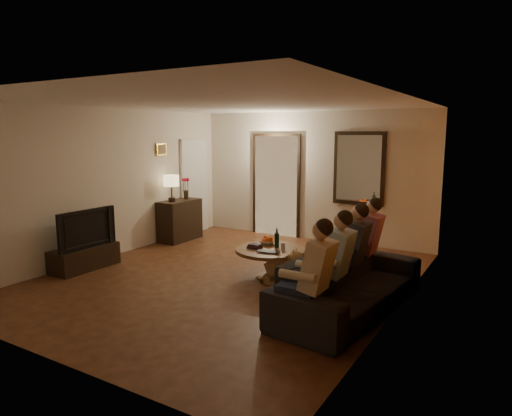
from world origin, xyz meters
The scene contains 33 objects.
floor centered at (0.00, 0.00, 0.00)m, with size 5.00×6.00×0.01m, color #402111.
ceiling centered at (0.00, 0.00, 2.60)m, with size 5.00×6.00×0.01m, color white.
back_wall centered at (0.00, 3.00, 1.30)m, with size 5.00×0.02×2.60m, color beige.
front_wall centered at (0.00, -3.00, 1.30)m, with size 5.00×0.02×2.60m, color beige.
left_wall centered at (-2.50, 0.00, 1.30)m, with size 0.02×6.00×2.60m, color beige.
right_wall centered at (2.50, 0.00, 1.30)m, with size 0.02×6.00×2.60m, color beige.
orange_accent centered at (2.49, 0.00, 1.30)m, with size 0.01×6.00×2.60m, color #BE6D20.
kitchen_doorway centered at (-0.80, 2.98, 1.05)m, with size 1.00×0.06×2.10m, color #FFE0A5.
door_trim centered at (-0.80, 2.97, 1.05)m, with size 1.12×0.04×2.22m, color black.
fridge_glimpse centered at (-0.55, 2.98, 0.90)m, with size 0.45×0.03×1.70m, color silver.
mirror_frame centered at (1.00, 2.96, 1.50)m, with size 1.00×0.05×1.40m, color black.
mirror_glass centered at (1.00, 2.93, 1.50)m, with size 0.86×0.02×1.26m, color white.
white_door centered at (-2.46, 2.30, 1.02)m, with size 0.06×0.85×2.04m, color white.
framed_art centered at (-2.47, 1.30, 1.85)m, with size 0.03×0.28×0.24m, color #B28C33.
art_canvas centered at (-2.46, 1.30, 1.85)m, with size 0.01×0.22×0.18m, color brown.
dresser centered at (-2.25, 1.53, 0.41)m, with size 0.45×0.92×0.82m, color black.
table_lamp centered at (-2.25, 1.31, 1.09)m, with size 0.30×0.30×0.54m, color beige, non-canonical shape.
flower_vase centered at (-2.25, 1.75, 1.04)m, with size 0.14×0.14×0.44m, color #B41331, non-canonical shape.
tv_stand centered at (-2.25, -0.82, 0.18)m, with size 0.45×1.09×0.36m, color black.
tv centered at (-2.25, -0.82, 0.67)m, with size 0.14×1.07×0.61m, color black.
sofa centered at (2.02, -0.35, 0.35)m, with size 0.94×2.41×0.70m, color black.
person_a centered at (1.92, -1.25, 0.60)m, with size 0.60×0.40×1.20m, color tan, non-canonical shape.
person_b centered at (1.92, -0.65, 0.60)m, with size 0.60×0.40×1.20m, color tan, non-canonical shape.
person_c centered at (1.92, -0.05, 0.60)m, with size 0.60×0.40×1.20m, color tan, non-canonical shape.
person_d centered at (1.92, 0.55, 0.60)m, with size 0.60×0.40×1.20m, color tan, non-canonical shape.
dog centered at (0.85, 0.10, 0.28)m, with size 0.56×0.24×0.56m, color tan, non-canonical shape.
coffee_table centered at (0.55, 0.32, 0.23)m, with size 1.06×1.06×0.45m, color brown.
bowl centered at (0.37, 0.54, 0.48)m, with size 0.26×0.26×0.06m, color white.
oranges centered at (0.37, 0.54, 0.55)m, with size 0.20×0.20×0.08m, color #E04E12, non-canonical shape.
wine_bottle centered at (0.60, 0.42, 0.60)m, with size 0.07×0.07×0.31m, color black, non-canonical shape.
wine_glass centered at (0.73, 0.37, 0.50)m, with size 0.06×0.06×0.10m, color silver.
book_stack centered at (0.33, 0.22, 0.48)m, with size 0.20×0.15×0.07m, color black, non-canonical shape.
laptop centered at (0.65, 0.04, 0.46)m, with size 0.33×0.21×0.03m, color black.
Camera 1 is at (3.77, -5.51, 2.16)m, focal length 32.00 mm.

